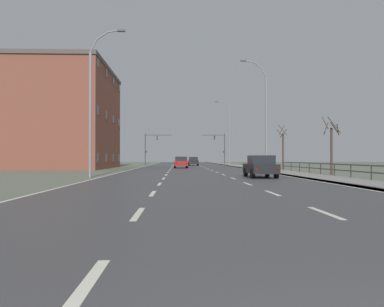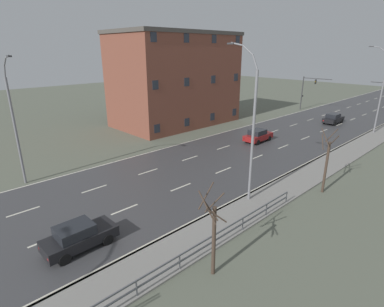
% 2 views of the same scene
% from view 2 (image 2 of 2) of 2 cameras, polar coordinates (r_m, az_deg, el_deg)
% --- Properties ---
extents(ground_plane, '(160.00, 160.00, 0.12)m').
position_cam_2_polar(ground_plane, '(36.57, 11.57, 1.11)').
color(ground_plane, '#5B6051').
extents(road_asphalt_strip, '(14.00, 120.00, 0.03)m').
position_cam_2_polar(road_asphalt_strip, '(46.59, 20.20, 4.27)').
color(road_asphalt_strip, '#3D3D3F').
rests_on(road_asphalt_strip, ground).
extents(sidewalk_right, '(3.00, 120.00, 0.12)m').
position_cam_2_polar(sidewalk_right, '(43.69, 30.01, 1.99)').
color(sidewalk_right, gray).
rests_on(sidewalk_right, ground).
extents(street_lamp_midground, '(2.71, 0.24, 11.42)m').
position_cam_2_polar(street_lamp_midground, '(21.99, 11.09, 4.51)').
color(street_lamp_midground, slate).
rests_on(street_lamp_midground, ground).
extents(street_lamp_distant, '(2.61, 0.24, 11.37)m').
position_cam_2_polar(street_lamp_distant, '(47.81, 31.86, 9.75)').
color(street_lamp_distant, slate).
rests_on(street_lamp_distant, ground).
extents(street_lamp_left_bank, '(2.56, 0.24, 10.57)m').
position_cam_2_polar(street_lamp_left_bank, '(28.39, -30.29, 4.68)').
color(street_lamp_left_bank, slate).
rests_on(street_lamp_left_bank, ground).
extents(traffic_signal_left, '(5.32, 0.36, 6.18)m').
position_cam_2_polar(traffic_signal_left, '(61.22, 20.85, 11.37)').
color(traffic_signal_left, '#38383A').
rests_on(traffic_signal_left, ground).
extents(car_far_right, '(1.90, 4.13, 1.57)m').
position_cam_2_polar(car_far_right, '(38.55, 12.28, 3.33)').
color(car_far_right, maroon).
rests_on(car_far_right, ground).
extents(car_distant, '(1.87, 4.12, 1.57)m').
position_cam_2_polar(car_distant, '(19.13, -20.49, -14.34)').
color(car_distant, black).
rests_on(car_distant, ground).
extents(car_far_left, '(1.84, 4.10, 1.57)m').
position_cam_2_polar(car_far_left, '(51.96, 25.00, 5.99)').
color(car_far_left, black).
rests_on(car_far_left, ground).
extents(brick_building, '(10.82, 18.21, 13.37)m').
position_cam_2_polar(brick_building, '(46.84, -3.13, 13.79)').
color(brick_building, brown).
rests_on(brick_building, ground).
extents(bare_tree_mid, '(1.37, 1.46, 4.83)m').
position_cam_2_polar(bare_tree_mid, '(15.45, 4.01, -15.05)').
color(bare_tree_mid, '#423328').
rests_on(bare_tree_mid, ground).
extents(bare_tree_far, '(1.29, 1.36, 5.28)m').
position_cam_2_polar(bare_tree_far, '(26.00, 23.90, -1.75)').
color(bare_tree_far, '#423328').
rests_on(bare_tree_far, ground).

